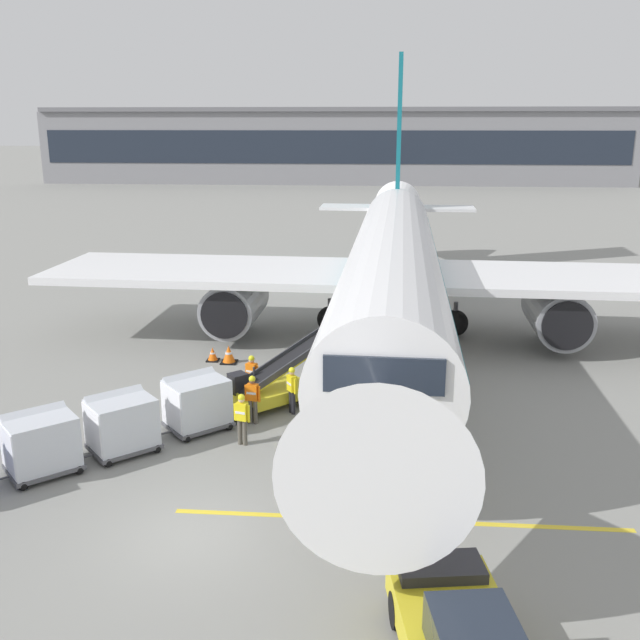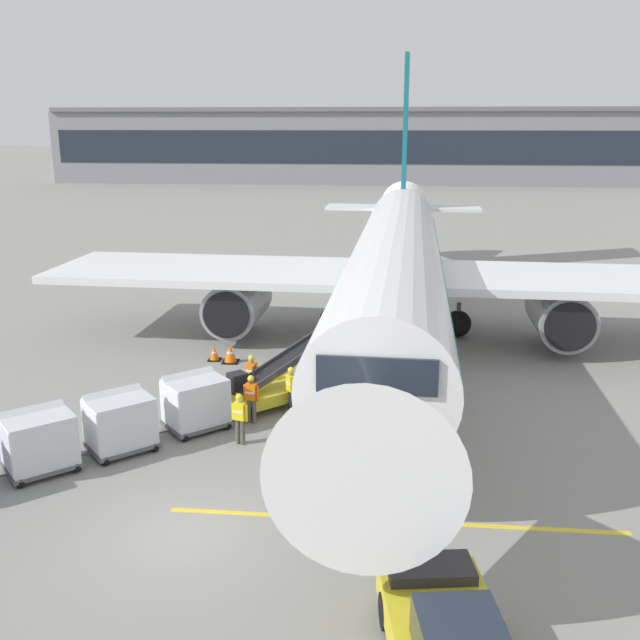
# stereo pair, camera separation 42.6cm
# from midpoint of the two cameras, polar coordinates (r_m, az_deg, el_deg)

# --- Properties ---
(ground_plane) EXTENTS (600.00, 600.00, 0.00)m
(ground_plane) POSITION_cam_midpoint_polar(r_m,az_deg,el_deg) (19.12, -11.03, -16.60)
(ground_plane) COLOR gray
(parked_airplane) EXTENTS (33.08, 43.63, 14.43)m
(parked_airplane) POSITION_cam_midpoint_polar(r_m,az_deg,el_deg) (33.63, 5.53, 4.45)
(parked_airplane) COLOR white
(parked_airplane) RESTS_ON ground
(belt_loader) EXTENTS (4.84, 4.58, 2.74)m
(belt_loader) POSITION_cam_midpoint_polar(r_m,az_deg,el_deg) (26.21, -4.38, -5.17)
(belt_loader) COLOR gold
(belt_loader) RESTS_ON ground
(baggage_cart_lead) EXTENTS (2.57, 2.53, 1.91)m
(baggage_cart_lead) POSITION_cam_midpoint_polar(r_m,az_deg,el_deg) (24.53, -10.38, -6.45)
(baggage_cart_lead) COLOR #515156
(baggage_cart_lead) RESTS_ON ground
(baggage_cart_second) EXTENTS (2.57, 2.53, 1.91)m
(baggage_cart_second) POSITION_cam_midpoint_polar(r_m,az_deg,el_deg) (23.45, -16.15, -7.89)
(baggage_cart_second) COLOR #515156
(baggage_cart_second) RESTS_ON ground
(baggage_cart_third) EXTENTS (2.57, 2.53, 1.91)m
(baggage_cart_third) POSITION_cam_midpoint_polar(r_m,az_deg,el_deg) (22.88, -22.00, -9.05)
(baggage_cart_third) COLOR #515156
(baggage_cart_third) RESTS_ON ground
(pushback_tug) EXTENTS (2.74, 4.67, 1.83)m
(pushback_tug) POSITION_cam_midpoint_polar(r_m,az_deg,el_deg) (14.69, 10.37, -23.82)
(pushback_tug) COLOR gold
(pushback_tug) RESTS_ON ground
(ground_crew_by_loader) EXTENTS (0.41, 0.49, 1.74)m
(ground_crew_by_loader) POSITION_cam_midpoint_polar(r_m,az_deg,el_deg) (25.43, -2.74, -5.40)
(ground_crew_by_loader) COLOR black
(ground_crew_by_loader) RESTS_ON ground
(ground_crew_by_carts) EXTENTS (0.53, 0.37, 1.74)m
(ground_crew_by_carts) POSITION_cam_midpoint_polar(r_m,az_deg,el_deg) (26.78, -5.93, -4.36)
(ground_crew_by_carts) COLOR black
(ground_crew_by_carts) RESTS_ON ground
(ground_crew_marshaller) EXTENTS (0.55, 0.34, 1.74)m
(ground_crew_marshaller) POSITION_cam_midpoint_polar(r_m,az_deg,el_deg) (23.18, -6.81, -7.64)
(ground_crew_marshaller) COLOR #514C42
(ground_crew_marshaller) RESTS_ON ground
(ground_crew_wingwalker) EXTENTS (0.56, 0.32, 1.74)m
(ground_crew_wingwalker) POSITION_cam_midpoint_polar(r_m,az_deg,el_deg) (24.72, -5.92, -6.10)
(ground_crew_wingwalker) COLOR #514C42
(ground_crew_wingwalker) RESTS_ON ground
(safety_cone_engine_keepout) EXTENTS (0.53, 0.53, 0.61)m
(safety_cone_engine_keepout) POSITION_cam_midpoint_polar(r_m,az_deg,el_deg) (31.52, -8.99, -2.74)
(safety_cone_engine_keepout) COLOR black
(safety_cone_engine_keepout) RESTS_ON ground
(safety_cone_wingtip) EXTENTS (0.69, 0.69, 0.77)m
(safety_cone_wingtip) POSITION_cam_midpoint_polar(r_m,az_deg,el_deg) (31.14, -7.71, -2.75)
(safety_cone_wingtip) COLOR black
(safety_cone_wingtip) RESTS_ON ground
(apron_guidance_line_lead_in) EXTENTS (0.20, 110.00, 0.01)m
(apron_guidance_line_lead_in) POSITION_cam_midpoint_polar(r_m,az_deg,el_deg) (33.79, 6.01, -1.89)
(apron_guidance_line_lead_in) COLOR yellow
(apron_guidance_line_lead_in) RESTS_ON ground
(apron_guidance_line_stop_bar) EXTENTS (12.00, 0.20, 0.01)m
(apron_guidance_line_stop_bar) POSITION_cam_midpoint_polar(r_m,az_deg,el_deg) (19.48, 5.79, -15.70)
(apron_guidance_line_stop_bar) COLOR yellow
(apron_guidance_line_stop_bar) RESTS_ON ground
(terminal_building) EXTENTS (98.68, 22.37, 12.49)m
(terminal_building) POSITION_cam_midpoint_polar(r_m,az_deg,el_deg) (130.21, 1.16, 13.84)
(terminal_building) COLOR gray
(terminal_building) RESTS_ON ground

